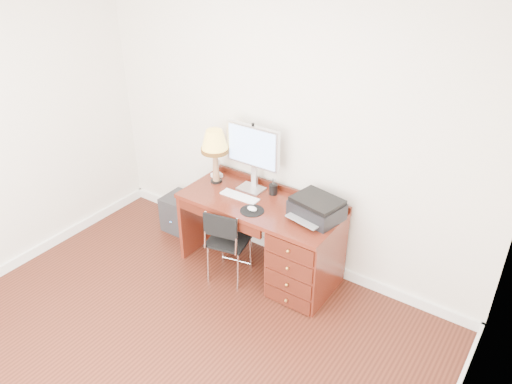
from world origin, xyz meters
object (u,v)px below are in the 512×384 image
Objects in this scene: desk at (290,245)px; leg_lamp at (215,145)px; monitor at (253,150)px; chair at (225,237)px; equipment_box at (181,213)px; phone at (217,172)px; printer at (317,208)px.

leg_lamp is at bearing 175.08° from desk.
leg_lamp is at bearing -164.92° from monitor.
monitor is 0.84m from chair.
equipment_box is at bearing 144.02° from chair.
monitor is at bearing 79.31° from chair.
chair is at bearing -29.28° from phone.
leg_lamp is at bearing -37.87° from phone.
phone is at bearing -173.59° from printer.
leg_lamp is 1.39× the size of equipment_box.
desk is 2.78× the size of leg_lamp.
equipment_box is at bearing 177.94° from leg_lamp.
monitor is 1.17× the size of leg_lamp.
phone is 0.48× the size of equipment_box.
equipment_box is at bearing -170.08° from printer.
phone is at bearing 121.33° from chair.
equipment_box is (-0.53, 0.02, -0.95)m from leg_lamp.
printer is 1.20× the size of equipment_box.
desk is 1.98× the size of chair.
leg_lamp is at bearing 122.93° from chair.
printer is 2.52× the size of phone.
leg_lamp is at bearing -169.62° from printer.
printer is (0.74, -0.11, -0.31)m from monitor.
leg_lamp is at bearing -2.52° from equipment_box.
equipment_box is (-0.47, -0.06, -0.61)m from phone.
phone reaches higher than chair.
leg_lamp is 0.87m from chair.
desk is 3.20× the size of printer.
monitor is at bearing -177.50° from printer.
equipment_box is at bearing -174.96° from monitor.
phone is at bearing 170.56° from desk.
leg_lamp reaches higher than phone.
monitor is at bearing 4.61° from equipment_box.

